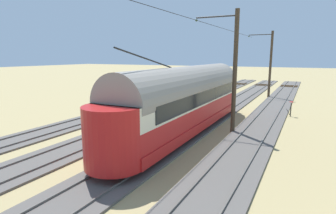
% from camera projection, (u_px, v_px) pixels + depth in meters
% --- Properties ---
extents(ground_plane, '(220.00, 220.00, 0.00)m').
position_uv_depth(ground_plane, '(170.00, 124.00, 20.54)').
color(ground_plane, tan).
extents(track_streetcar_siding, '(2.80, 80.00, 0.18)m').
position_uv_depth(track_streetcar_siding, '(256.00, 132.00, 18.08)').
color(track_streetcar_siding, '#56514C').
rests_on(track_streetcar_siding, ground).
extents(track_adjacent_siding, '(2.80, 80.00, 0.18)m').
position_uv_depth(track_adjacent_siding, '(197.00, 125.00, 19.90)').
color(track_adjacent_siding, '#56514C').
rests_on(track_adjacent_siding, ground).
extents(track_third_siding, '(2.80, 80.00, 0.18)m').
position_uv_depth(track_third_siding, '(149.00, 119.00, 21.71)').
color(track_third_siding, '#56514C').
rests_on(track_third_siding, ground).
extents(track_outer_siding, '(2.80, 80.00, 0.18)m').
position_uv_depth(track_outer_siding, '(107.00, 114.00, 23.53)').
color(track_outer_siding, '#56514C').
rests_on(track_outer_siding, ground).
extents(vintage_streetcar, '(2.65, 17.37, 5.12)m').
position_uv_depth(vintage_streetcar, '(186.00, 98.00, 17.71)').
color(vintage_streetcar, red).
rests_on(vintage_streetcar, ground).
extents(catenary_pole_foreground, '(2.88, 0.28, 7.77)m').
position_uv_depth(catenary_pole_foreground, '(270.00, 63.00, 32.67)').
color(catenary_pole_foreground, '#423323').
rests_on(catenary_pole_foreground, ground).
extents(catenary_pole_mid_near, '(2.88, 0.28, 7.77)m').
position_uv_depth(catenary_pole_mid_near, '(234.00, 70.00, 17.53)').
color(catenary_pole_mid_near, '#423323').
rests_on(catenary_pole_mid_near, ground).
extents(switch_stand, '(0.50, 0.30, 1.24)m').
position_uv_depth(switch_stand, '(291.00, 108.00, 22.84)').
color(switch_stand, black).
rests_on(switch_stand, ground).
extents(spare_tie_stack, '(2.40, 2.40, 0.54)m').
position_uv_depth(spare_tie_stack, '(116.00, 101.00, 28.94)').
color(spare_tie_stack, '#47331E').
rests_on(spare_tie_stack, ground).
extents(track_end_bumper, '(1.80, 0.60, 0.80)m').
position_uv_depth(track_end_bumper, '(182.00, 90.00, 37.11)').
color(track_end_bumper, '#B2A519').
rests_on(track_end_bumper, ground).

